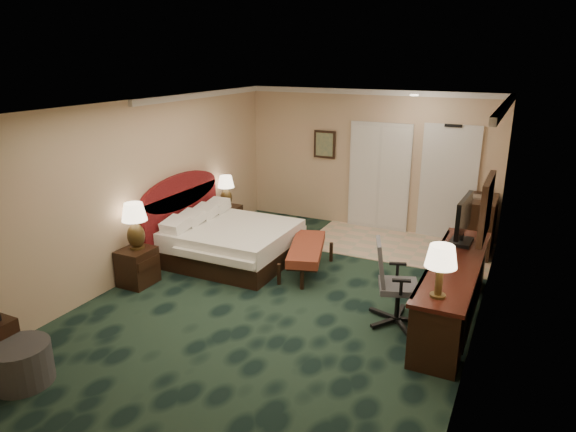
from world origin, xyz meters
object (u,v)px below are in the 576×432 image
at_px(nightstand_near, 137,267).
at_px(bed_bench, 306,258).
at_px(tv, 463,221).
at_px(desk_chair, 399,283).
at_px(lamp_far, 226,191).
at_px(nightstand_far, 227,220).
at_px(minibar, 478,225).
at_px(lamp_near, 135,226).
at_px(bed, 233,243).
at_px(desk, 452,291).
at_px(ottoman, 22,364).

xyz_separation_m(nightstand_near, bed_bench, (2.12, 1.50, -0.04)).
bearing_deg(tv, desk_chair, -113.92).
height_order(lamp_far, bed_bench, lamp_far).
relative_size(nightstand_near, bed_bench, 0.40).
xyz_separation_m(nightstand_far, minibar, (4.45, 1.06, 0.22)).
bearing_deg(lamp_near, desk_chair, 7.38).
height_order(bed, minibar, minibar).
relative_size(desk, desk_chair, 2.50).
bearing_deg(desk_chair, desk, 12.47).
bearing_deg(desk, tv, 93.13).
height_order(nightstand_far, minibar, minibar).
bearing_deg(minibar, nightstand_far, -166.61).
relative_size(ottoman, desk_chair, 0.56).
xyz_separation_m(nightstand_near, ottoman, (0.58, -2.44, -0.06)).
xyz_separation_m(nightstand_far, bed_bench, (2.13, -1.02, -0.04)).
height_order(bed, bed_bench, bed).
height_order(lamp_near, desk, lamp_near).
bearing_deg(bed_bench, nightstand_near, -162.13).
bearing_deg(bed_bench, tv, -13.08).
relative_size(bed, nightstand_near, 3.40).
bearing_deg(lamp_near, nightstand_far, 89.80).
bearing_deg(lamp_near, bed, 59.20).
height_order(bed, lamp_near, lamp_near).
xyz_separation_m(desk, minibar, (0.01, 2.66, 0.09)).
bearing_deg(lamp_near, minibar, 38.40).
relative_size(desk, tv, 3.25).
distance_m(desk_chair, minibar, 3.10).
xyz_separation_m(desk_chair, minibar, (0.63, 3.04, -0.06)).
xyz_separation_m(bed, bed_bench, (1.31, 0.07, -0.07)).
xyz_separation_m(bed, tv, (3.59, 0.25, 0.84)).
bearing_deg(bed_bench, bed, 165.80).
distance_m(nightstand_near, tv, 4.78).
xyz_separation_m(ottoman, desk_chair, (3.24, 2.99, 0.34)).
distance_m(lamp_far, tv, 4.53).
height_order(bed_bench, tv, tv).
bearing_deg(desk, bed, 172.11).
bearing_deg(bed, desk, -7.89).
height_order(ottoman, tv, tv).
bearing_deg(tv, bed_bench, -172.55).
bearing_deg(desk, desk_chair, -148.54).
relative_size(lamp_near, desk_chair, 0.63).
xyz_separation_m(ottoman, tv, (3.81, 4.12, 0.92)).
height_order(bed, nightstand_near, bed).
bearing_deg(nightstand_near, tv, 20.88).
distance_m(lamp_near, minibar, 5.71).
distance_m(nightstand_far, lamp_far, 0.57).
xyz_separation_m(bed, minibar, (3.64, 2.16, 0.19)).
bearing_deg(nightstand_far, lamp_far, 121.21).
distance_m(lamp_near, desk, 4.56).
bearing_deg(bed, lamp_far, 126.27).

